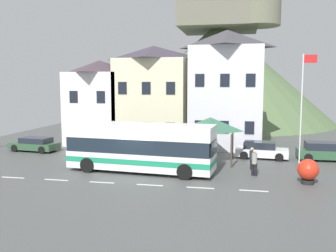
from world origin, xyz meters
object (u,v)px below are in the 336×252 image
at_px(parked_car_00, 125,145).
at_px(pedestrian_01, 252,157).
at_px(transit_bus, 141,148).
at_px(townhouse_02, 226,89).
at_px(harbour_buoy, 308,170).
at_px(hilltop_castle, 219,68).
at_px(parked_car_03, 261,150).
at_px(townhouse_00, 100,102).
at_px(bus_shelter, 210,124).
at_px(flagpole, 303,103).
at_px(parked_car_01, 35,144).
at_px(parked_car_02, 323,151).
at_px(townhouse_01, 154,96).
at_px(public_bench, 200,149).
at_px(pedestrian_00, 254,162).

bearing_deg(parked_car_00, pedestrian_01, 158.21).
xyz_separation_m(transit_bus, pedestrian_01, (7.41, 1.98, -0.74)).
bearing_deg(townhouse_02, harbour_buoy, -66.87).
relative_size(hilltop_castle, parked_car_03, 8.31).
distance_m(townhouse_00, parked_car_00, 7.21).
distance_m(bus_shelter, flagpole, 6.73).
relative_size(townhouse_02, parked_car_00, 2.66).
xyz_separation_m(bus_shelter, harbour_buoy, (6.26, -5.15, -2.06)).
xyz_separation_m(parked_car_01, parked_car_02, (24.24, 0.86, 0.08)).
bearing_deg(hilltop_castle, townhouse_01, -101.39).
height_order(parked_car_02, pedestrian_01, pedestrian_01).
relative_size(townhouse_02, bus_shelter, 3.04).
relative_size(hilltop_castle, parked_car_02, 8.68).
relative_size(transit_bus, parked_car_00, 2.48).
bearing_deg(townhouse_02, hilltop_castle, 95.28).
relative_size(parked_car_00, pedestrian_01, 2.61).
height_order(parked_car_00, harbour_buoy, harbour_buoy).
bearing_deg(harbour_buoy, townhouse_02, 113.13).
height_order(bus_shelter, harbour_buoy, bus_shelter).
bearing_deg(bus_shelter, parked_car_02, 15.01).
relative_size(townhouse_02, public_bench, 6.42).
xyz_separation_m(bus_shelter, parked_car_01, (-15.61, 1.45, -2.28)).
distance_m(flagpole, harbour_buoy, 5.78).
bearing_deg(parked_car_01, parked_car_03, -171.47).
height_order(bus_shelter, parked_car_03, bus_shelter).
bearing_deg(public_bench, townhouse_00, 155.66).
height_order(hilltop_castle, bus_shelter, hilltop_castle).
distance_m(parked_car_00, parked_car_03, 11.55).
bearing_deg(transit_bus, parked_car_01, 159.04).
distance_m(transit_bus, bus_shelter, 6.09).
distance_m(townhouse_00, flagpole, 19.92).
distance_m(parked_car_02, pedestrian_01, 7.10).
bearing_deg(parked_car_03, transit_bus, -137.16).
distance_m(bus_shelter, public_bench, 3.65).
xyz_separation_m(pedestrian_00, pedestrian_01, (-0.12, 1.67, 0.00)).
bearing_deg(pedestrian_01, parked_car_01, 169.23).
relative_size(pedestrian_00, pedestrian_01, 1.08).
bearing_deg(bus_shelter, public_bench, 112.85).
relative_size(townhouse_01, parked_car_01, 2.14).
distance_m(transit_bus, pedestrian_01, 7.70).
height_order(townhouse_02, parked_car_02, townhouse_02).
bearing_deg(townhouse_02, parked_car_02, -33.83).
bearing_deg(pedestrian_00, pedestrian_01, 94.02).
relative_size(townhouse_02, harbour_buoy, 7.25).
height_order(parked_car_01, parked_car_03, parked_car_03).
xyz_separation_m(pedestrian_01, public_bench, (-4.13, 4.62, -0.43)).
relative_size(bus_shelter, parked_car_01, 0.81).
bearing_deg(public_bench, bus_shelter, -67.15).
distance_m(townhouse_02, flagpole, 10.06).
bearing_deg(parked_car_02, public_bench, 177.30).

